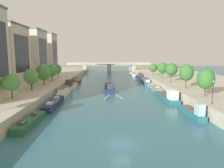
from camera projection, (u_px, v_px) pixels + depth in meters
name	position (u px, v px, depth m)	size (l,w,h in m)	color
ground_plane	(121.00, 144.00, 26.89)	(400.00, 400.00, 0.00)	#2D6070
quay_left	(26.00, 82.00, 80.13)	(36.00, 170.00, 2.56)	#B2A893
quay_right	(195.00, 81.00, 82.11)	(36.00, 170.00, 2.56)	#B2A893
barge_midriver	(109.00, 87.00, 70.08)	(3.32, 18.98, 3.00)	#1E284C
wake_behind_barge	(113.00, 97.00, 57.70)	(5.60, 5.88, 0.03)	#A0CCD6
moored_boat_left_lone	(30.00, 121.00, 34.12)	(2.31, 10.82, 2.28)	#235633
moored_boat_left_near	(54.00, 103.00, 46.94)	(2.36, 13.47, 2.44)	#1E284C
moored_boat_left_end	(64.00, 92.00, 59.51)	(2.35, 11.38, 2.66)	silver
moored_boat_left_downstream	(71.00, 85.00, 73.31)	(2.90, 13.35, 3.55)	silver
moored_boat_left_midway	(78.00, 80.00, 87.30)	(2.03, 10.80, 2.62)	maroon
moored_boat_right_second	(193.00, 111.00, 39.18)	(1.83, 10.17, 3.21)	#23666B
moored_boat_right_downstream	(168.00, 96.00, 53.90)	(2.93, 14.91, 3.29)	#23666B
moored_boat_right_upstream	(154.00, 87.00, 70.91)	(2.55, 14.64, 2.32)	gray
moored_boat_right_midway	(145.00, 81.00, 87.07)	(3.33, 16.45, 2.19)	#23666B
moored_boat_right_far	(139.00, 77.00, 103.63)	(2.46, 13.02, 3.34)	#1E284C
moored_boat_right_near	(134.00, 74.00, 119.67)	(3.44, 15.70, 2.43)	silver
tree_left_second	(11.00, 82.00, 42.27)	(3.65, 3.65, 5.52)	brown
tree_left_nearest	(31.00, 77.00, 53.32)	(3.88, 3.88, 5.88)	brown
tree_left_past_mid	(43.00, 72.00, 63.54)	(4.72, 4.72, 6.63)	brown
tree_left_distant	(52.00, 71.00, 73.73)	(4.24, 4.24, 6.20)	brown
tree_left_by_lamp	(58.00, 69.00, 85.32)	(3.32, 3.32, 5.54)	brown
tree_right_distant	(206.00, 79.00, 45.00)	(3.89, 3.89, 6.46)	brown
tree_right_end_of_row	(186.00, 73.00, 56.24)	(3.96, 3.96, 6.95)	brown
tree_right_third	(171.00, 69.00, 70.34)	(4.26, 4.26, 6.68)	brown
tree_right_second	(162.00, 68.00, 81.99)	(4.30, 4.30, 6.59)	brown
tree_right_past_mid	(153.00, 68.00, 94.87)	(3.68, 3.68, 5.46)	brown
lamppost_right_bank	(213.00, 91.00, 38.16)	(0.28, 0.28, 4.57)	black
building_left_middle	(5.00, 56.00, 58.40)	(10.97, 12.71, 18.45)	beige
building_left_tall	(27.00, 55.00, 75.04)	(12.69, 11.94, 19.11)	#BCB2A8
building_left_corner	(43.00, 55.00, 94.38)	(11.57, 9.75, 19.70)	#B2A38E
bridge_far	(109.00, 66.00, 137.59)	(57.72, 4.40, 7.20)	#9E998E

